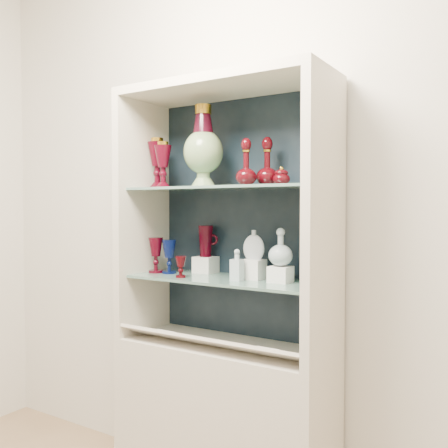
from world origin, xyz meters
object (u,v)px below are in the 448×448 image
Objects in this scene: cameo_medallion at (319,246)px; pedestal_lamp_left at (157,163)px; ruby_decanter_b at (267,160)px; ruby_goblet_small at (181,267)px; pedestal_lamp_right at (163,165)px; enamel_urn at (203,146)px; ruby_pitcher at (206,241)px; clear_round_decanter at (281,248)px; clear_square_bottle at (237,265)px; flat_flask at (254,244)px; ruby_goblet_tall at (156,255)px; cobalt_goblet at (169,257)px; ruby_decanter_a at (246,159)px; lidded_bowl at (281,176)px.

pedestal_lamp_left is at bearing -164.43° from cameo_medallion.
ruby_decanter_b is 2.35× the size of ruby_goblet_small.
ruby_goblet_small is at bearing -24.09° from pedestal_lamp_left.
enamel_urn reaches higher than pedestal_lamp_right.
ruby_pitcher is at bearing 47.60° from pedestal_lamp_right.
enamel_urn is (0.21, 0.04, 0.08)m from pedestal_lamp_right.
clear_round_decanter is (0.68, 0.02, -0.40)m from pedestal_lamp_left.
enamel_urn is 0.72m from cameo_medallion.
flat_flask reaches higher than clear_square_bottle.
enamel_urn is 2.90× the size of cameo_medallion.
clear_round_decanter reaches higher than ruby_goblet_tall.
clear_square_bottle is (0.27, 0.05, 0.02)m from ruby_goblet_small.
cobalt_goblet is 1.67× the size of ruby_goblet_small.
flat_flask is at bearing 23.48° from ruby_goblet_small.
pedestal_lamp_left is 1.43× the size of ruby_goblet_tall.
enamel_urn reaches higher than ruby_pitcher.
clear_square_bottle is at bearing -5.46° from pedestal_lamp_left.
clear_square_bottle is 1.07× the size of cameo_medallion.
pedestal_lamp_left reaches higher than ruby_decanter_a.
pedestal_lamp_right is 1.68× the size of cameo_medallion.
pedestal_lamp_left is 1.07× the size of ruby_decanter_b.
pedestal_lamp_right is 1.42× the size of ruby_pitcher.
ruby_goblet_small is (-0.37, -0.16, -0.49)m from ruby_decanter_b.
pedestal_lamp_right is at bearing -98.01° from cobalt_goblet.
enamel_urn is 1.63× the size of ruby_decanter_b.
ruby_goblet_small is at bearing -31.93° from cobalt_goblet.
pedestal_lamp_right is 0.23m from enamel_urn.
cameo_medallion reaches higher than cobalt_goblet.
enamel_urn reaches higher than ruby_decanter_b.
ruby_decanter_b is at bearing 10.36° from flat_flask.
ruby_pitcher reaches higher than ruby_goblet_small.
lidded_bowl reaches higher than clear_square_bottle.
pedestal_lamp_right is 0.45m from ruby_goblet_tall.
pedestal_lamp_left is at bearing 170.61° from flat_flask.
ruby_decanter_a is at bearing -38.44° from ruby_pitcher.
ruby_goblet_tall is 0.23m from ruby_goblet_small.
ruby_decanter_a reaches higher than cameo_medallion.
enamel_urn is at bearing 2.78° from ruby_goblet_tall.
pedestal_lamp_right is 0.60m from lidded_bowl.
ruby_goblet_small is at bearing -128.83° from enamel_urn.
ruby_decanter_a is at bearing -154.27° from lidded_bowl.
flat_flask is (0.53, 0.04, -0.39)m from pedestal_lamp_left.
ruby_decanter_b is at bearing 158.61° from lidded_bowl.
ruby_decanter_b is 1.41× the size of cobalt_goblet.
pedestal_lamp_left is 1.83× the size of flat_flask.
ruby_pitcher is at bearing 24.93° from pedestal_lamp_left.
clear_square_bottle is (-0.09, -0.11, -0.47)m from ruby_decanter_b.
ruby_decanter_b is 0.12m from lidded_bowl.
pedestal_lamp_left is 1.78× the size of clear_square_bottle.
enamel_urn is 0.57m from ruby_goblet_small.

